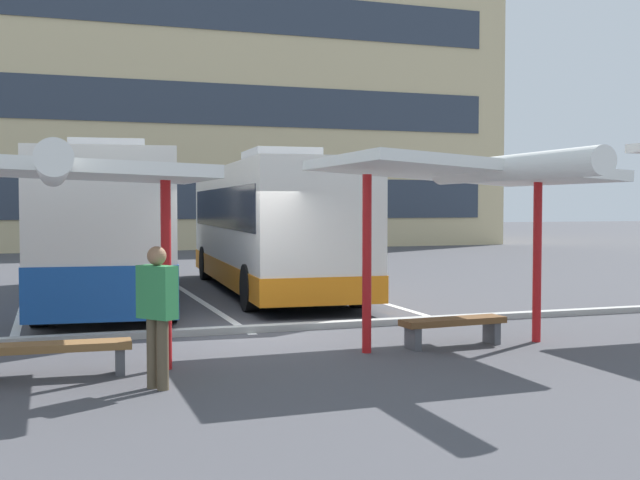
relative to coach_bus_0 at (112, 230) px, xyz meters
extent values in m
plane|color=#47474C|center=(1.94, -5.42, -1.65)|extent=(160.00, 160.00, 0.00)
cube|color=#D1BC8C|center=(1.94, 27.13, 5.45)|extent=(42.61, 13.33, 14.20)
cube|color=#2D3847|center=(1.94, 20.43, 0.96)|extent=(39.21, 0.08, 2.08)
cube|color=#2D3847|center=(1.94, 20.43, 5.69)|extent=(39.21, 0.08, 2.08)
cube|color=#2D3847|center=(1.94, 20.43, 10.42)|extent=(39.21, 0.08, 2.08)
cube|color=silver|center=(0.00, 0.00, 0.11)|extent=(3.65, 11.20, 2.96)
cube|color=#194C9E|center=(0.00, 0.00, -0.90)|extent=(3.69, 11.24, 0.94)
cube|color=black|center=(0.00, 0.00, 0.47)|extent=(3.59, 10.33, 1.15)
cube|color=black|center=(0.56, 5.44, 0.47)|extent=(2.22, 0.31, 1.78)
cube|color=silver|center=(-0.14, -1.37, 1.77)|extent=(1.74, 2.34, 0.36)
cylinder|color=black|center=(-0.76, 4.00, -1.15)|extent=(0.40, 1.03, 1.00)
cylinder|color=black|center=(1.56, 3.76, -1.15)|extent=(0.40, 1.03, 1.00)
cylinder|color=black|center=(-1.56, -3.76, -1.15)|extent=(0.40, 1.03, 1.00)
cylinder|color=black|center=(0.76, -4.00, -1.15)|extent=(0.40, 1.03, 1.00)
cube|color=silver|center=(4.01, 0.68, 0.10)|extent=(3.19, 10.74, 2.94)
cube|color=orange|center=(4.01, 0.68, -1.09)|extent=(3.23, 10.78, 0.56)
cube|color=black|center=(4.01, 0.68, 0.52)|extent=(3.17, 9.89, 0.99)
cube|color=black|center=(4.32, 5.94, 0.45)|extent=(2.26, 0.21, 1.76)
cube|color=silver|center=(3.93, -0.64, 1.74)|extent=(1.67, 2.29, 0.36)
cylinder|color=black|center=(3.05, 4.44, -1.15)|extent=(0.36, 1.02, 1.00)
cylinder|color=black|center=(5.41, 4.30, -1.15)|extent=(0.36, 1.02, 1.00)
cylinder|color=black|center=(2.61, -2.95, -1.15)|extent=(0.36, 1.02, 1.00)
cylinder|color=black|center=(4.97, -3.09, -1.15)|extent=(0.36, 1.02, 1.00)
cube|color=white|center=(-1.95, 1.10, -1.64)|extent=(0.16, 14.00, 0.01)
cube|color=white|center=(1.94, 1.10, -1.64)|extent=(0.16, 14.00, 0.01)
cube|color=white|center=(5.82, 1.10, -1.64)|extent=(0.16, 14.00, 0.01)
cylinder|color=red|center=(0.13, -8.30, -0.34)|extent=(0.14, 0.14, 2.61)
cube|color=white|center=(-1.30, -8.30, 1.04)|extent=(3.87, 2.92, 0.28)
cylinder|color=white|center=(-1.30, -9.61, 1.01)|extent=(0.36, 3.87, 0.36)
cube|color=brown|center=(-1.30, -8.36, -1.25)|extent=(1.93, 0.52, 0.10)
cube|color=#4C4C51|center=(-0.49, -8.40, -1.47)|extent=(0.14, 0.34, 0.35)
cylinder|color=red|center=(3.16, -8.06, -0.30)|extent=(0.14, 0.14, 2.69)
cylinder|color=red|center=(6.15, -8.06, -0.30)|extent=(0.14, 0.14, 2.69)
cube|color=white|center=(4.66, -8.06, 1.13)|extent=(3.99, 3.29, 0.40)
cylinder|color=white|center=(4.66, -9.56, 1.10)|extent=(0.36, 3.99, 0.36)
cube|color=brown|center=(4.66, -8.01, -1.25)|extent=(1.78, 0.54, 0.10)
cube|color=#4C4C51|center=(3.93, -8.06, -1.47)|extent=(0.14, 0.34, 0.35)
cube|color=#4C4C51|center=(5.38, -7.95, -1.47)|extent=(0.14, 0.34, 0.35)
cube|color=#ADADA8|center=(1.94, -5.63, -1.59)|extent=(44.00, 0.24, 0.12)
cylinder|color=brown|center=(-0.08, -9.52, -1.22)|extent=(0.14, 0.14, 0.86)
cylinder|color=brown|center=(-0.19, -9.38, -1.22)|extent=(0.14, 0.14, 0.86)
cube|color=#338C4C|center=(-0.13, -9.45, -0.47)|extent=(0.48, 0.53, 0.64)
sphere|color=#936B4C|center=(-0.13, -9.45, -0.03)|extent=(0.23, 0.23, 0.23)
camera|label=1|loc=(-1.32, -19.06, 0.57)|focal=44.37mm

